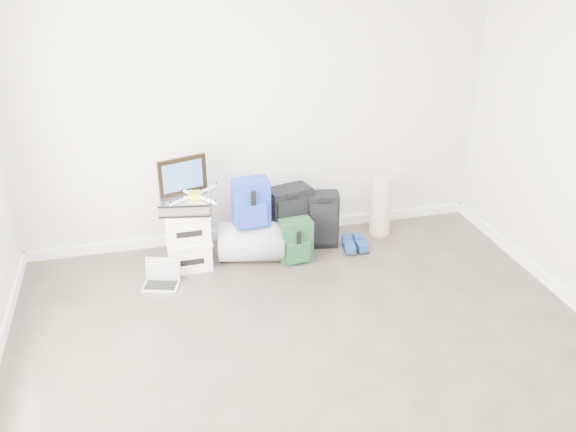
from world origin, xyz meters
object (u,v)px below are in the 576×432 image
object	(u,v)px
boxes_stack	(188,239)
carry_on	(320,220)
large_suitcase	(289,218)
duffel_bag	(252,241)
laptop	(162,279)
briefcase	(186,204)

from	to	relation	value
boxes_stack	carry_on	xyz separation A→B (m)	(1.28, 0.10, -0.01)
carry_on	large_suitcase	bearing A→B (deg)	-173.13
duffel_bag	laptop	size ratio (longest dim) A/B	1.66
duffel_bag	laptop	distance (m)	0.90
duffel_bag	carry_on	distance (m)	0.72
laptop	briefcase	bearing A→B (deg)	60.56
boxes_stack	large_suitcase	world-z (taller)	large_suitcase
laptop	duffel_bag	bearing A→B (deg)	33.65
carry_on	laptop	world-z (taller)	carry_on
carry_on	boxes_stack	bearing A→B (deg)	-163.93
boxes_stack	carry_on	bearing A→B (deg)	3.84
large_suitcase	laptop	distance (m)	1.33
briefcase	duffel_bag	xyz separation A→B (m)	(0.58, -0.01, -0.45)
laptop	boxes_stack	bearing A→B (deg)	60.56
carry_on	briefcase	bearing A→B (deg)	-163.93
duffel_bag	large_suitcase	bearing A→B (deg)	31.59
briefcase	laptop	bearing A→B (deg)	-127.50
duffel_bag	carry_on	xyz separation A→B (m)	(0.70, 0.11, 0.09)
briefcase	large_suitcase	size ratio (longest dim) A/B	0.70
briefcase	large_suitcase	bearing A→B (deg)	17.09
boxes_stack	laptop	size ratio (longest dim) A/B	1.57
large_suitcase	carry_on	bearing A→B (deg)	-18.57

